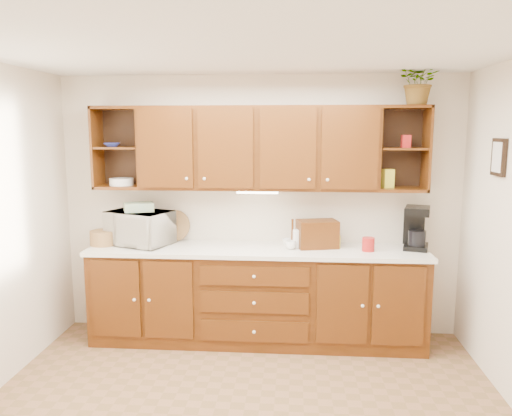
% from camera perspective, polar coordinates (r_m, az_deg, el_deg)
% --- Properties ---
extents(ceiling, '(4.00, 4.00, 0.00)m').
position_cam_1_polar(ceiling, '(3.29, -1.91, 18.25)').
color(ceiling, white).
rests_on(ceiling, back_wall).
extents(back_wall, '(4.00, 0.00, 4.00)m').
position_cam_1_polar(back_wall, '(5.05, 0.34, 0.21)').
color(back_wall, beige).
rests_on(back_wall, floor).
extents(base_cabinets, '(3.20, 0.60, 0.90)m').
position_cam_1_polar(base_cabinets, '(4.96, 0.08, -10.07)').
color(base_cabinets, '#3C1D06').
rests_on(base_cabinets, floor).
extents(countertop, '(3.24, 0.64, 0.04)m').
position_cam_1_polar(countertop, '(4.82, 0.07, -4.82)').
color(countertop, white).
rests_on(countertop, base_cabinets).
extents(upper_cabinets, '(3.20, 0.33, 0.80)m').
position_cam_1_polar(upper_cabinets, '(4.83, 0.33, 6.88)').
color(upper_cabinets, '#3C1D06').
rests_on(upper_cabinets, back_wall).
extents(undercabinet_light, '(0.40, 0.05, 0.02)m').
position_cam_1_polar(undercabinet_light, '(4.81, 0.16, 1.82)').
color(undercabinet_light, white).
rests_on(undercabinet_light, upper_cabinets).
extents(framed_picture, '(0.03, 0.24, 0.30)m').
position_cam_1_polar(framed_picture, '(4.44, 26.00, 5.24)').
color(framed_picture, black).
rests_on(framed_picture, right_wall).
extents(wicker_basket, '(0.29, 0.29, 0.14)m').
position_cam_1_polar(wicker_basket, '(5.16, -17.03, -3.27)').
color(wicker_basket, olive).
rests_on(wicker_basket, countertop).
extents(microwave, '(0.71, 0.60, 0.33)m').
position_cam_1_polar(microwave, '(5.07, -13.18, -2.22)').
color(microwave, beige).
rests_on(microwave, countertop).
extents(towel_stack, '(0.33, 0.29, 0.08)m').
position_cam_1_polar(towel_stack, '(5.03, -13.27, 0.11)').
color(towel_stack, tan).
rests_on(towel_stack, microwave).
extents(wine_bottle, '(0.07, 0.07, 0.29)m').
position_cam_1_polar(wine_bottle, '(5.05, -11.19, -2.44)').
color(wine_bottle, black).
rests_on(wine_bottle, countertop).
extents(woven_tray, '(0.32, 0.09, 0.32)m').
position_cam_1_polar(woven_tray, '(5.19, -9.28, -3.62)').
color(woven_tray, olive).
rests_on(woven_tray, countertop).
extents(bread_box, '(0.42, 0.32, 0.26)m').
position_cam_1_polar(bread_box, '(4.85, 7.01, -2.96)').
color(bread_box, '#3C1D06').
rests_on(bread_box, countertop).
extents(mug_tree, '(0.26, 0.25, 0.28)m').
position_cam_1_polar(mug_tree, '(4.84, 4.16, -4.01)').
color(mug_tree, '#3C1D06').
rests_on(mug_tree, countertop).
extents(canister_red, '(0.14, 0.14, 0.13)m').
position_cam_1_polar(canister_red, '(4.80, 12.71, -4.07)').
color(canister_red, '#A91918').
rests_on(canister_red, countertop).
extents(canister_white, '(0.09, 0.09, 0.18)m').
position_cam_1_polar(canister_white, '(4.82, 4.73, -3.51)').
color(canister_white, white).
rests_on(canister_white, countertop).
extents(canister_yellow, '(0.11, 0.11, 0.12)m').
position_cam_1_polar(canister_yellow, '(4.87, 9.09, -3.85)').
color(canister_yellow, yellow).
rests_on(canister_yellow, countertop).
extents(coffee_maker, '(0.29, 0.33, 0.41)m').
position_cam_1_polar(coffee_maker, '(5.00, 17.83, -2.22)').
color(coffee_maker, black).
rests_on(coffee_maker, countertop).
extents(bowl_stack, '(0.19, 0.19, 0.04)m').
position_cam_1_polar(bowl_stack, '(5.11, -16.14, 6.95)').
color(bowl_stack, navy).
rests_on(bowl_stack, upper_cabinets).
extents(plate_stack, '(0.28, 0.28, 0.07)m').
position_cam_1_polar(plate_stack, '(5.13, -15.12, 2.91)').
color(plate_stack, white).
rests_on(plate_stack, upper_cabinets).
extents(pantry_box_yellow, '(0.12, 0.10, 0.18)m').
position_cam_1_polar(pantry_box_yellow, '(4.89, 14.84, 3.27)').
color(pantry_box_yellow, yellow).
rests_on(pantry_box_yellow, upper_cabinets).
extents(pantry_box_red, '(0.08, 0.07, 0.12)m').
position_cam_1_polar(pantry_box_red, '(4.89, 16.76, 7.30)').
color(pantry_box_red, '#A91918').
rests_on(pantry_box_red, upper_cabinets).
extents(potted_plant, '(0.46, 0.42, 0.42)m').
position_cam_1_polar(potted_plant, '(4.92, 18.23, 13.58)').
color(potted_plant, '#999999').
rests_on(potted_plant, upper_cabinets).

